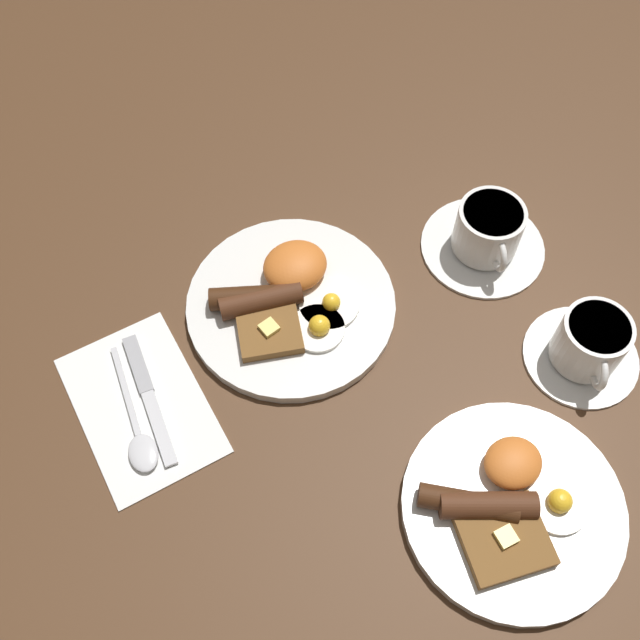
# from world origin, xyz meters

# --- Properties ---
(ground_plane) EXTENTS (3.00, 3.00, 0.00)m
(ground_plane) POSITION_xyz_m (0.00, 0.00, 0.00)
(ground_plane) COLOR #4C301C
(breakfast_plate_near) EXTENTS (0.26, 0.26, 0.05)m
(breakfast_plate_near) POSITION_xyz_m (0.00, -0.00, 0.01)
(breakfast_plate_near) COLOR white
(breakfast_plate_near) RESTS_ON ground_plane
(breakfast_plate_far) EXTENTS (0.24, 0.24, 0.04)m
(breakfast_plate_far) POSITION_xyz_m (-0.08, 0.34, 0.01)
(breakfast_plate_far) COLOR white
(breakfast_plate_far) RESTS_ON ground_plane
(teacup_near) EXTENTS (0.16, 0.16, 0.08)m
(teacup_near) POSITION_xyz_m (-0.27, 0.04, 0.03)
(teacup_near) COLOR white
(teacup_near) RESTS_ON ground_plane
(teacup_far) EXTENTS (0.14, 0.14, 0.08)m
(teacup_far) POSITION_xyz_m (-0.28, 0.24, 0.03)
(teacup_far) COLOR white
(teacup_far) RESTS_ON ground_plane
(napkin) EXTENTS (0.14, 0.21, 0.01)m
(napkin) POSITION_xyz_m (0.22, 0.03, 0.00)
(napkin) COLOR white
(napkin) RESTS_ON ground_plane
(knife) EXTENTS (0.04, 0.18, 0.01)m
(knife) POSITION_xyz_m (0.21, 0.02, 0.01)
(knife) COLOR silver
(knife) RESTS_ON napkin
(spoon) EXTENTS (0.04, 0.17, 0.01)m
(spoon) POSITION_xyz_m (0.24, 0.07, 0.01)
(spoon) COLOR silver
(spoon) RESTS_ON napkin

